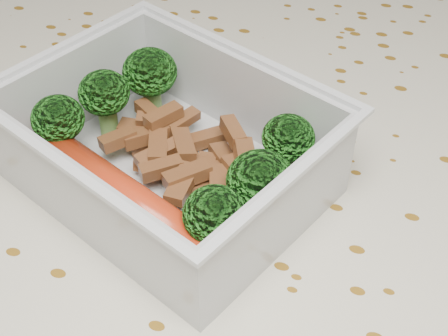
% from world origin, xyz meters
% --- Properties ---
extents(dining_table, '(1.40, 0.90, 0.75)m').
position_xyz_m(dining_table, '(0.00, 0.00, 0.67)').
color(dining_table, brown).
rests_on(dining_table, ground).
extents(tablecloth, '(1.46, 0.96, 0.19)m').
position_xyz_m(tablecloth, '(0.00, 0.00, 0.72)').
color(tablecloth, beige).
rests_on(tablecloth, dining_table).
extents(lunch_container, '(0.23, 0.21, 0.07)m').
position_xyz_m(lunch_container, '(-0.04, 0.01, 0.78)').
color(lunch_container, silver).
rests_on(lunch_container, tablecloth).
extents(broccoli_florets, '(0.17, 0.15, 0.05)m').
position_xyz_m(broccoli_florets, '(-0.04, 0.01, 0.79)').
color(broccoli_florets, '#608C3F').
rests_on(broccoli_florets, lunch_container).
extents(meat_pile, '(0.11, 0.09, 0.03)m').
position_xyz_m(meat_pile, '(-0.04, 0.02, 0.77)').
color(meat_pile, brown).
rests_on(meat_pile, lunch_container).
extents(sausage, '(0.15, 0.07, 0.02)m').
position_xyz_m(sausage, '(-0.05, -0.03, 0.78)').
color(sausage, red).
rests_on(sausage, lunch_container).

